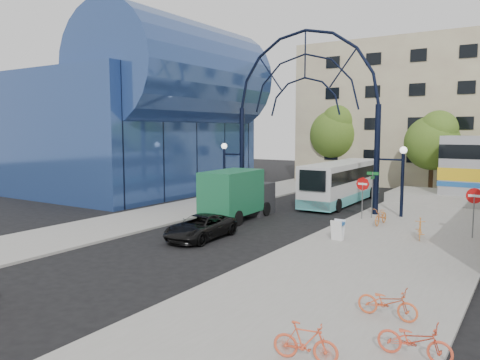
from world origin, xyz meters
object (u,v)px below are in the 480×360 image
Objects in this scene: green_truck at (238,194)px; black_suv at (200,227)px; bike_far_b at (305,342)px; tree_north_b at (336,131)px; tree_north_a at (434,140)px; bike_far_c at (414,340)px; sandwich_board at (338,228)px; stop_sign at (363,188)px; bike_far_a at (387,302)px; bike_near_a at (381,216)px; bike_near_b at (420,229)px; gateway_arch at (305,83)px; city_bus at (342,182)px; do_not_enter_sign at (474,201)px; street_name_sign at (372,185)px.

green_truck is 5.78m from black_suv.
tree_north_b is at bearing 9.78° from bike_far_b.
tree_north_a is 4.11× the size of bike_far_c.
sandwich_board is at bearing -91.50° from tree_north_a.
bike_far_b is (4.52, -17.72, -1.41)m from stop_sign.
tree_north_b is 21.81m from green_truck.
tree_north_b is 1.32× the size of green_truck.
stop_sign is at bearing 21.75° from bike_far_c.
tree_north_a is at bearing 10.31° from bike_far_a.
bike_near_a is at bearing -37.56° from stop_sign.
bike_near_a is (8.05, 2.33, -0.91)m from green_truck.
sandwich_board is 6.73m from black_suv.
tree_north_a is 4.23× the size of bike_near_b.
stop_sign reaches higher than bike_near_b.
stop_sign is at bearing -22.63° from gateway_arch.
tree_north_b is at bearing 158.20° from tree_north_a.
bike_far_c is at bearing -65.92° from tree_north_b.
tree_north_b reaches higher than bike_near_b.
bike_near_a is (6.69, 7.87, -0.01)m from black_suv.
bike_near_a is 1.09× the size of bike_near_b.
black_suv reaches higher than bike_near_b.
stop_sign is 6.95m from city_bus.
bike_far_c is at bearing -60.46° from sandwich_board.
bike_near_b is (10.63, -0.06, -0.89)m from green_truck.
bike_near_a reaches higher than bike_far_b.
sandwich_board is 7.86m from green_truck.
green_truck is at bearing -152.34° from stop_sign.
tree_north_b is 35.37m from bike_far_a.
tree_north_b reaches higher than bike_far_b.
black_suv is at bearing 37.65° from bike_far_b.
do_not_enter_sign is 0.41× the size of green_truck.
black_suv is 13.08m from bike_far_b.
street_name_sign is at bearing 120.41° from bike_near_b.
gateway_arch is at bearing 34.29° from bike_far_a.
tree_north_a reaches higher than bike_near_b.
tree_north_b is at bearing 126.74° from do_not_enter_sign.
bike_near_b is 10.75m from bike_far_a.
bike_far_c is at bearing -69.82° from street_name_sign.
city_bus is at bearing 24.07° from bike_far_c.
gateway_arch is 3.14× the size of black_suv.
green_truck is (-7.39, 2.57, 0.76)m from sandwich_board.
bike_near_a is at bearing 126.15° from bike_near_b.
do_not_enter_sign is 0.35× the size of tree_north_a.
do_not_enter_sign is 12.28m from bike_far_a.
city_bus is (-3.50, 5.99, -0.40)m from stop_sign.
gateway_arch is 1.70× the size of tree_north_b.
city_bus is 15.12m from black_suv.
tree_north_a is at bearing 58.12° from city_bus.
green_truck is at bearing 101.09° from black_suv.
do_not_enter_sign is at bearing -16.64° from bike_far_b.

